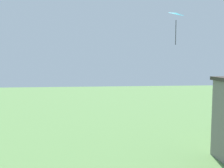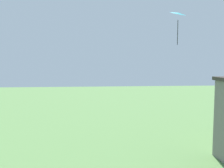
# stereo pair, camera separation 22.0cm
# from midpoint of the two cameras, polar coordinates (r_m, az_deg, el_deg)

# --- Properties ---
(kite_cyan_delta) EXTENTS (1.62, 1.60, 2.51)m
(kite_cyan_delta) POSITION_cam_midpoint_polar(r_m,az_deg,el_deg) (19.52, 15.19, 15.21)
(kite_cyan_delta) COLOR #2DB2C6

